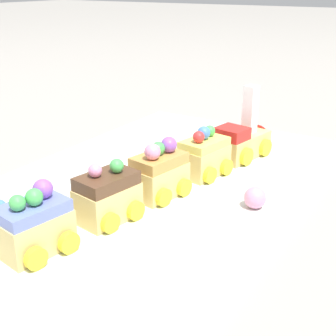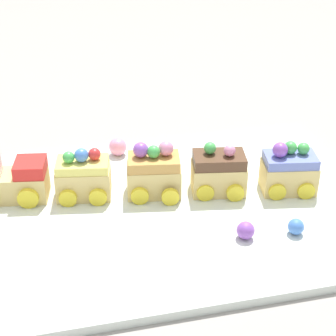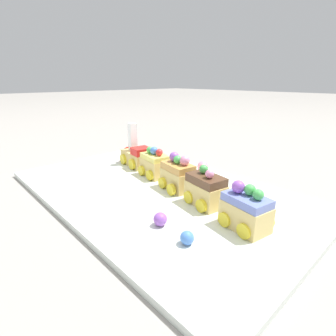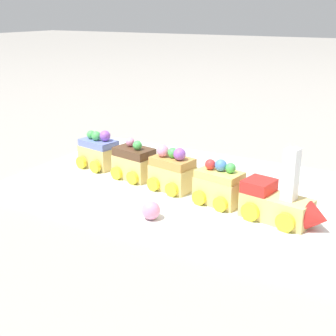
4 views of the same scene
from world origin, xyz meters
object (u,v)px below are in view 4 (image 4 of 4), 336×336
at_px(cake_car_lemon, 219,186).
at_px(gumball_pink, 151,210).
at_px(cake_train_locomotive, 282,205).
at_px(cake_car_blueberry, 98,153).
at_px(cake_car_chocolate, 134,163).
at_px(cake_car_caramel, 172,172).
at_px(gumball_blue, 140,151).
at_px(gumball_purple, 165,156).

xyz_separation_m(cake_car_lemon, gumball_pink, (-0.06, -0.11, -0.01)).
relative_size(cake_train_locomotive, cake_car_blueberry, 1.68).
height_order(cake_car_blueberry, gumball_pink, cake_car_blueberry).
bearing_deg(cake_car_blueberry, gumball_pink, -25.64).
bearing_deg(cake_car_lemon, cake_train_locomotive, -0.04).
height_order(cake_car_lemon, cake_car_chocolate, cake_car_chocolate).
bearing_deg(gumball_pink, cake_car_blueberry, 144.68).
height_order(cake_car_chocolate, gumball_pink, cake_car_chocolate).
height_order(cake_train_locomotive, cake_car_chocolate, cake_train_locomotive).
bearing_deg(cake_car_chocolate, cake_car_lemon, 0.03).
distance_m(cake_car_caramel, gumball_blue, 0.21).
bearing_deg(cake_train_locomotive, cake_car_lemon, 179.96).
relative_size(cake_train_locomotive, gumball_blue, 6.47).
relative_size(cake_train_locomotive, cake_car_lemon, 1.68).
xyz_separation_m(cake_car_lemon, gumball_blue, (-0.25, 0.15, -0.02)).
height_order(cake_train_locomotive, gumball_blue, cake_train_locomotive).
bearing_deg(gumball_blue, gumball_pink, -54.16).
relative_size(cake_car_lemon, cake_car_caramel, 1.00).
bearing_deg(cake_car_lemon, gumball_purple, 151.43).
bearing_deg(gumball_pink, gumball_blue, 125.84).
height_order(cake_car_chocolate, cake_car_blueberry, cake_car_blueberry).
bearing_deg(cake_train_locomotive, cake_car_caramel, -179.93).
xyz_separation_m(cake_car_blueberry, gumball_purple, (0.10, 0.10, -0.02)).
xyz_separation_m(gumball_purple, gumball_pink, (0.12, -0.25, 0.00)).
bearing_deg(cake_train_locomotive, gumball_purple, 160.42).
height_order(cake_car_caramel, gumball_purple, cake_car_caramel).
distance_m(cake_train_locomotive, cake_car_caramel, 0.21).
height_order(cake_car_caramel, cake_car_chocolate, cake_car_caramel).
bearing_deg(gumball_blue, cake_car_chocolate, -61.65).
height_order(cake_train_locomotive, cake_car_caramel, cake_train_locomotive).
distance_m(cake_car_chocolate, cake_car_blueberry, 0.10).
distance_m(cake_car_chocolate, gumball_blue, 0.14).
height_order(cake_train_locomotive, cake_car_blueberry, cake_train_locomotive).
bearing_deg(cake_car_lemon, cake_car_chocolate, -179.97).
distance_m(cake_car_caramel, gumball_pink, 0.13).
relative_size(cake_car_lemon, gumball_blue, 3.86).
xyz_separation_m(cake_car_caramel, cake_car_chocolate, (-0.09, 0.02, -0.00)).
relative_size(cake_car_lemon, gumball_pink, 2.84).
distance_m(cake_car_lemon, gumball_pink, 0.13).
xyz_separation_m(cake_car_chocolate, gumball_purple, (0.00, 0.11, -0.02)).
distance_m(cake_car_caramel, cake_car_chocolate, 0.09).
height_order(cake_car_caramel, cake_car_blueberry, cake_car_caramel).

